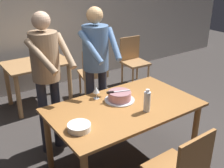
% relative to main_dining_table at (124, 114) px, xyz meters
% --- Properties ---
extents(ground_plane, '(14.00, 14.00, 0.00)m').
position_rel_main_dining_table_xyz_m(ground_plane, '(0.00, 0.00, -0.65)').
color(ground_plane, '#383330').
extents(back_wall, '(10.00, 0.12, 2.70)m').
position_rel_main_dining_table_xyz_m(back_wall, '(0.00, 2.69, 0.70)').
color(back_wall, silver).
rests_on(back_wall, ground_plane).
extents(main_dining_table, '(1.63, 0.97, 0.75)m').
position_rel_main_dining_table_xyz_m(main_dining_table, '(0.00, 0.00, 0.00)').
color(main_dining_table, '#9E6633').
rests_on(main_dining_table, ground_plane).
extents(cake_on_platter, '(0.34, 0.34, 0.11)m').
position_rel_main_dining_table_xyz_m(cake_on_platter, '(0.04, 0.14, 0.15)').
color(cake_on_platter, silver).
rests_on(cake_on_platter, main_dining_table).
extents(cake_knife, '(0.26, 0.11, 0.02)m').
position_rel_main_dining_table_xyz_m(cake_knife, '(-0.03, 0.16, 0.22)').
color(cake_knife, silver).
rests_on(cake_knife, cake_on_platter).
extents(plate_stack, '(0.22, 0.22, 0.06)m').
position_rel_main_dining_table_xyz_m(plate_stack, '(-0.63, -0.14, 0.13)').
color(plate_stack, white).
rests_on(plate_stack, main_dining_table).
extents(wine_glass_near, '(0.08, 0.08, 0.14)m').
position_rel_main_dining_table_xyz_m(wine_glass_near, '(-0.15, 0.33, 0.20)').
color(wine_glass_near, silver).
rests_on(wine_glass_near, main_dining_table).
extents(water_bottle, '(0.07, 0.07, 0.25)m').
position_rel_main_dining_table_xyz_m(water_bottle, '(0.12, -0.23, 0.22)').
color(water_bottle, silver).
rests_on(water_bottle, main_dining_table).
extents(person_cutting_cake, '(0.47, 0.56, 1.72)m').
position_rel_main_dining_table_xyz_m(person_cutting_cake, '(0.08, 0.69, 0.43)').
color(person_cutting_cake, '#2D2D38').
rests_on(person_cutting_cake, ground_plane).
extents(person_standing_beside, '(0.46, 0.57, 1.72)m').
position_rel_main_dining_table_xyz_m(person_standing_beside, '(-0.56, 0.73, 0.43)').
color(person_standing_beside, '#2D2D38').
rests_on(person_standing_beside, ground_plane).
extents(background_table, '(1.00, 0.70, 0.74)m').
position_rel_main_dining_table_xyz_m(background_table, '(-0.24, 1.99, -0.07)').
color(background_table, tan).
rests_on(background_table, ground_plane).
extents(background_chair_0, '(0.47, 0.47, 0.90)m').
position_rel_main_dining_table_xyz_m(background_chair_0, '(1.61, 1.83, -0.16)').
color(background_chair_0, tan).
rests_on(background_chair_0, ground_plane).
extents(background_chair_2, '(0.53, 0.53, 0.90)m').
position_rel_main_dining_table_xyz_m(background_chair_2, '(0.63, 1.68, -0.16)').
color(background_chair_2, tan).
rests_on(background_chair_2, ground_plane).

